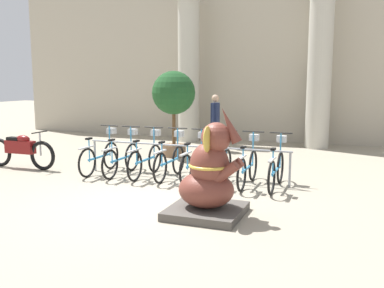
{
  "coord_description": "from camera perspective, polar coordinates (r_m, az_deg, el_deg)",
  "views": [
    {
      "loc": [
        3.37,
        -6.82,
        2.22
      ],
      "look_at": [
        0.5,
        0.71,
        1.0
      ],
      "focal_mm": 40.0,
      "sensor_mm": 36.0,
      "label": 1
    }
  ],
  "objects": [
    {
      "name": "bike_rack",
      "position": [
        9.59,
        -1.07,
        -0.96
      ],
      "size": [
        4.8,
        0.05,
        0.77
      ],
      "color": "gray",
      "rests_on": "ground_plane"
    },
    {
      "name": "bicycle_4",
      "position": [
        9.43,
        0.39,
        -2.44
      ],
      "size": [
        0.48,
        1.7,
        1.11
      ],
      "color": "black",
      "rests_on": "ground_plane"
    },
    {
      "name": "building_facade",
      "position": [
        15.81,
        8.69,
        11.32
      ],
      "size": [
        20.0,
        0.2,
        6.0
      ],
      "color": "#B2A893",
      "rests_on": "ground_plane"
    },
    {
      "name": "bicycle_6",
      "position": [
        9.07,
        7.49,
        -2.95
      ],
      "size": [
        0.48,
        1.7,
        1.11
      ],
      "color": "black",
      "rests_on": "ground_plane"
    },
    {
      "name": "bicycle_0",
      "position": [
        10.46,
        -12.12,
        -1.53
      ],
      "size": [
        0.48,
        1.7,
        1.11
      ],
      "color": "black",
      "rests_on": "ground_plane"
    },
    {
      "name": "ground_plane",
      "position": [
        7.93,
        -5.25,
        -7.7
      ],
      "size": [
        60.0,
        60.0,
        0.0
      ],
      "primitive_type": "plane",
      "color": "#9E937F"
    },
    {
      "name": "column_left",
      "position": [
        15.48,
        -0.44,
        10.08
      ],
      "size": [
        0.95,
        0.95,
        5.16
      ],
      "color": "#BCB7A8",
      "rests_on": "ground_plane"
    },
    {
      "name": "motorcycle",
      "position": [
        11.56,
        -21.88,
        -0.72
      ],
      "size": [
        2.09,
        0.55,
        0.96
      ],
      "color": "black",
      "rests_on": "ground_plane"
    },
    {
      "name": "bicycle_5",
      "position": [
        9.2,
        3.82,
        -2.72
      ],
      "size": [
        0.48,
        1.7,
        1.11
      ],
      "color": "black",
      "rests_on": "ground_plane"
    },
    {
      "name": "bicycle_1",
      "position": [
        10.14,
        -9.28,
        -1.76
      ],
      "size": [
        0.48,
        1.7,
        1.11
      ],
      "color": "black",
      "rests_on": "ground_plane"
    },
    {
      "name": "bicycle_7",
      "position": [
        8.94,
        11.21,
        -3.21
      ],
      "size": [
        0.48,
        1.7,
        1.11
      ],
      "color": "black",
      "rests_on": "ground_plane"
    },
    {
      "name": "bicycle_3",
      "position": [
        9.67,
        -2.91,
        -2.17
      ],
      "size": [
        0.48,
        1.7,
        1.11
      ],
      "color": "black",
      "rests_on": "ground_plane"
    },
    {
      "name": "person_pedestrian",
      "position": [
        13.42,
        3.11,
        3.62
      ],
      "size": [
        0.23,
        0.47,
        1.75
      ],
      "color": "#28282D",
      "rests_on": "ground_plane"
    },
    {
      "name": "bicycle_2",
      "position": [
        9.89,
        -6.16,
        -1.96
      ],
      "size": [
        0.48,
        1.7,
        1.11
      ],
      "color": "black",
      "rests_on": "ground_plane"
    },
    {
      "name": "column_right",
      "position": [
        14.47,
        16.66,
        9.83
      ],
      "size": [
        0.95,
        0.95,
        5.16
      ],
      "color": "#BCB7A8",
      "rests_on": "ground_plane"
    },
    {
      "name": "potted_tree",
      "position": [
        12.35,
        -2.46,
        6.23
      ],
      "size": [
        1.25,
        1.25,
        2.47
      ],
      "color": "brown",
      "rests_on": "ground_plane"
    },
    {
      "name": "elephant_statue",
      "position": [
        6.98,
        2.28,
        -4.67
      ],
      "size": [
        1.2,
        1.2,
        1.82
      ],
      "color": "#4C4742",
      "rests_on": "ground_plane"
    }
  ]
}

